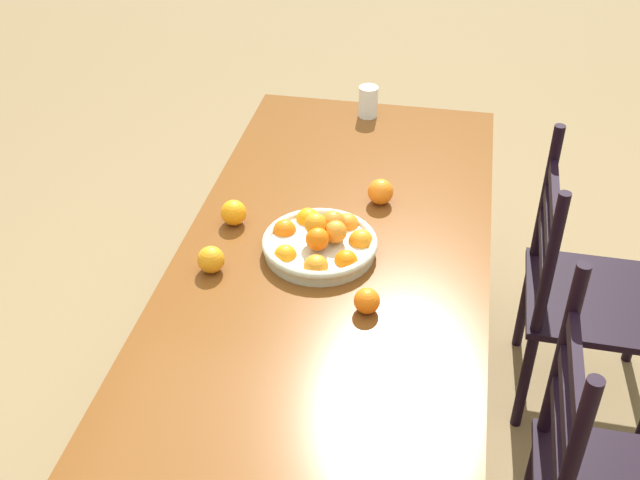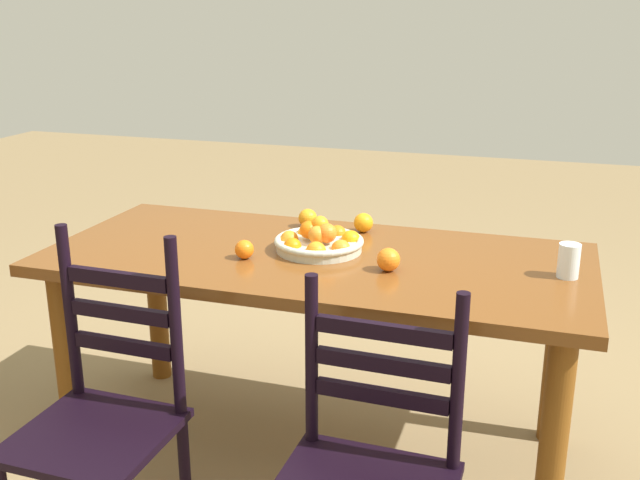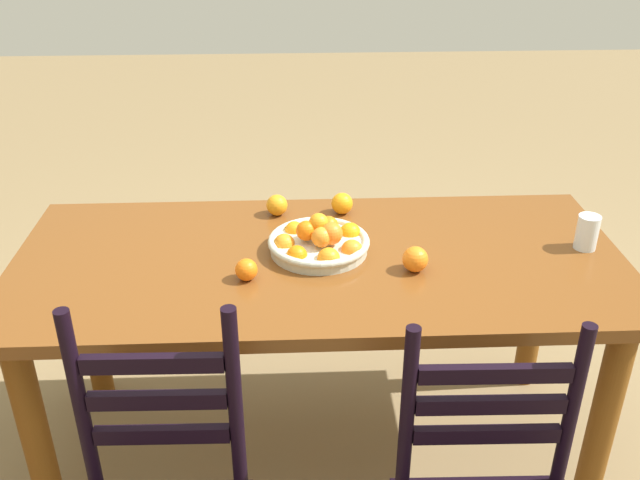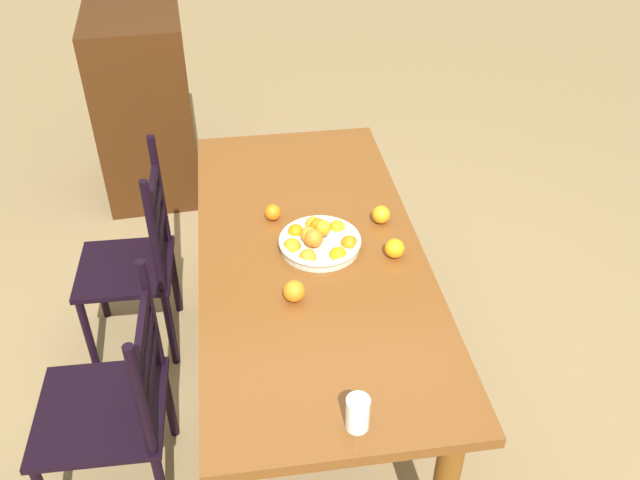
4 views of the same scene
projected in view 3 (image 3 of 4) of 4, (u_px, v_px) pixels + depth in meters
ground_plane at (319, 443)px, 2.54m from camera, size 12.00×12.00×0.00m
dining_table at (319, 287)px, 2.23m from camera, size 1.90×0.86×0.77m
fruit_bowl at (320, 242)px, 2.19m from camera, size 0.32×0.32×0.13m
orange_loose_0 at (342, 203)px, 2.43m from camera, size 0.07×0.07×0.07m
orange_loose_1 at (246, 270)px, 2.04m from camera, size 0.07×0.07×0.07m
orange_loose_2 at (277, 205)px, 2.42m from camera, size 0.07×0.07×0.07m
orange_loose_3 at (415, 259)px, 2.09m from camera, size 0.08×0.08×0.08m
drinking_glass at (587, 232)px, 2.20m from camera, size 0.07×0.07×0.11m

